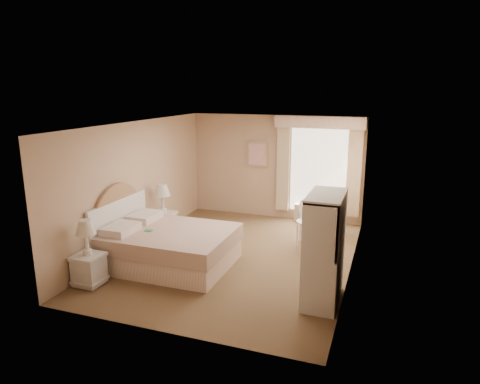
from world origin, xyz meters
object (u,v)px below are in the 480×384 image
at_px(nightstand_far, 163,218).
at_px(armoire, 324,258).
at_px(bed, 164,245).
at_px(nightstand_near, 88,261).
at_px(cafe_chair, 308,218).
at_px(round_table, 332,212).

height_order(nightstand_far, armoire, armoire).
relative_size(bed, nightstand_near, 2.03).
distance_m(bed, nightstand_near, 1.37).
xyz_separation_m(bed, cafe_chair, (2.26, 1.90, 0.18)).
height_order(bed, nightstand_near, bed).
distance_m(bed, cafe_chair, 2.96).
bearing_deg(armoire, nightstand_far, 155.29).
bearing_deg(cafe_chair, round_table, 68.19).
bearing_deg(nightstand_far, nightstand_near, -90.00).
height_order(nightstand_far, round_table, nightstand_far).
bearing_deg(round_table, bed, -132.39).
relative_size(bed, cafe_chair, 2.32).
bearing_deg(nightstand_far, round_table, 25.64).
xyz_separation_m(round_table, cafe_chair, (-0.34, -0.95, 0.10)).
xyz_separation_m(nightstand_far, cafe_chair, (2.98, 0.65, 0.12)).
bearing_deg(round_table, nightstand_near, -129.62).
height_order(bed, cafe_chair, bed).
distance_m(nightstand_near, nightstand_far, 2.42).
distance_m(nightstand_far, cafe_chair, 3.05).
bearing_deg(nightstand_near, armoire, 11.46).
height_order(bed, round_table, bed).
bearing_deg(armoire, nightstand_near, -168.54).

